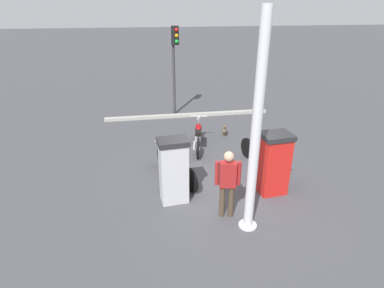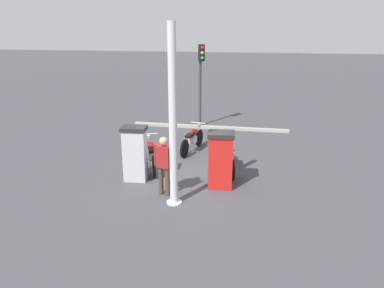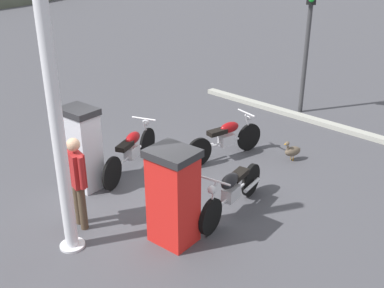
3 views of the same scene
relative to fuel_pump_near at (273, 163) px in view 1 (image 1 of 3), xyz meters
The scene contains 11 objects.
ground_plane 1.59m from the fuel_pump_near, 68.06° to the left, with size 120.00×120.00×0.00m, color #424247.
fuel_pump_near is the anchor object (origin of this frame).
fuel_pump_far 2.52m from the fuel_pump_near, 90.00° to the left, with size 0.58×0.76×1.65m.
motorcycle_near_pump 1.32m from the fuel_pump_near, ahead, with size 2.10×0.65×0.95m.
motorcycle_far_pump 2.62m from the fuel_pump_near, 66.07° to the left, with size 2.06×0.98×0.97m.
motorcycle_extra 3.26m from the fuel_pump_near, 25.43° to the left, with size 2.04×0.70×0.96m.
attendant_person 1.64m from the fuel_pump_near, 120.23° to the left, with size 0.26×0.58×1.64m.
wandering_duck 3.88m from the fuel_pump_near, ahead, with size 0.47×0.32×0.48m.
roadside_traffic_light 6.99m from the fuel_pump_near, 14.88° to the left, with size 0.39×0.31×3.67m.
canopy_support_pole 2.12m from the fuel_pump_near, 140.68° to the left, with size 0.40×0.40×4.50m.
road_edge_kerb 6.34m from the fuel_pump_near, 11.54° to the left, with size 0.28×7.02×0.12m.
Camera 1 is at (-7.07, 1.88, 4.50)m, focal length 29.37 mm.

